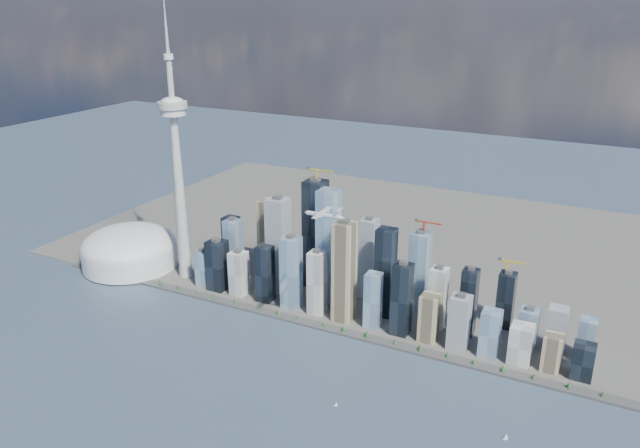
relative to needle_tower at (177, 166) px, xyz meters
The scene contains 10 objects.
ground 491.65m from the needle_tower, 45.94° to the right, with size 4000.00×4000.00×0.00m, color #324B58.
seawall 385.07m from the needle_tower, 11.31° to the right, with size 1100.00×22.00×4.00m, color #383838.
land 544.99m from the needle_tower, 52.43° to the left, with size 1400.00×900.00×3.00m, color #4C4C47.
shoreline_trees 380.99m from the needle_tower, 11.31° to the right, with size 960.53×7.20×8.80m.
skyscraper_cluster 394.97m from the needle_tower, ahead, with size 736.00×142.00×241.95m.
needle_tower is the anchor object (origin of this frame).
dome_stadium 241.40m from the needle_tower, behind, with size 200.00×200.00×86.00m.
airplane 425.24m from the needle_tower, 21.25° to the right, with size 64.79×57.23×15.82m.
sailboat_west 575.93m from the needle_tower, 28.30° to the right, with size 6.09×2.53×8.41m.
sailboat_east 761.60m from the needle_tower, 17.07° to the right, with size 6.70×3.57×9.38m.
Camera 1 is at (478.92, -611.37, 550.02)m, focal length 35.00 mm.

